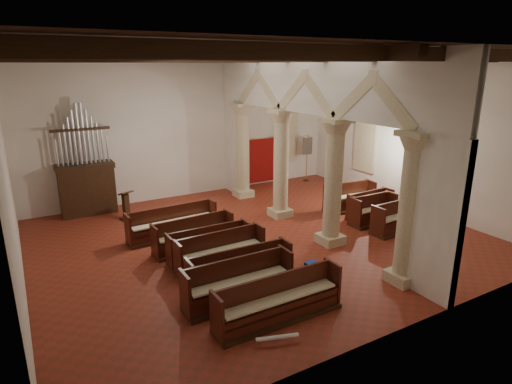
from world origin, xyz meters
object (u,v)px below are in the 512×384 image
object	(u,v)px
lectern	(126,208)
aisle_pew_0	(397,222)
processional_banner	(307,165)
pipe_organ	(86,180)
nave_pew_0	(279,306)

from	to	relation	value
lectern	aisle_pew_0	distance (m)	9.86
processional_banner	pipe_organ	bearing A→B (deg)	-176.72
processional_banner	nave_pew_0	distance (m)	12.36
processional_banner	nave_pew_0	bearing A→B (deg)	-124.49
aisle_pew_0	nave_pew_0	bearing A→B (deg)	-161.40
lectern	processional_banner	bearing A→B (deg)	-9.43
pipe_organ	lectern	world-z (taller)	pipe_organ
lectern	nave_pew_0	size ratio (longest dim) A/B	0.37
pipe_organ	aisle_pew_0	size ratio (longest dim) A/B	2.10
processional_banner	aisle_pew_0	bearing A→B (deg)	-95.62
lectern	pipe_organ	bearing A→B (deg)	110.28
lectern	nave_pew_0	world-z (taller)	lectern
nave_pew_0	pipe_organ	bearing A→B (deg)	103.79
lectern	aisle_pew_0	size ratio (longest dim) A/B	0.55
lectern	aisle_pew_0	xyz separation A→B (m)	(7.89, -5.91, -0.12)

